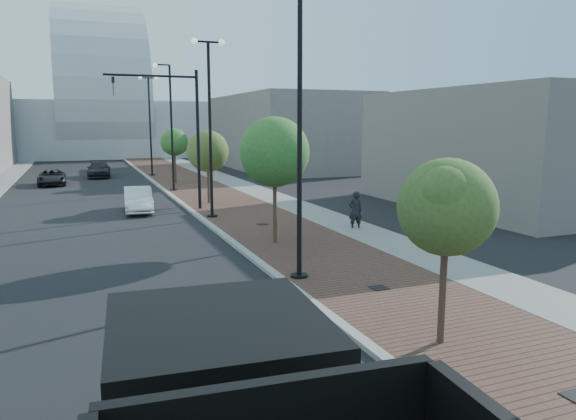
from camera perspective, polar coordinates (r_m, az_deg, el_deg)
name	(u,v)px	position (r m, az deg, el deg)	size (l,w,h in m)	color
sidewalk	(196,181)	(46.70, -9.86, 3.08)	(7.00, 140.00, 0.12)	#4C2D23
concrete_strip	(226,180)	(47.32, -6.65, 3.24)	(2.40, 140.00, 0.13)	slate
curb	(154,183)	(46.12, -14.12, 2.86)	(0.30, 140.00, 0.14)	gray
white_sedan	(138,199)	(31.74, -15.77, 1.09)	(1.50, 4.31, 1.42)	silver
dark_car_mid	(52,177)	(47.60, -23.98, 3.21)	(2.08, 4.52, 1.26)	black
dark_car_far	(99,170)	(52.81, -19.61, 4.11)	(2.02, 4.96, 1.44)	black
pedestrian	(355,211)	(25.41, 7.23, -0.10)	(0.69, 0.45, 1.89)	black
streetlight_1	(296,147)	(16.75, 0.90, 6.77)	(1.44, 0.56, 9.21)	black
streetlight_2	(210,128)	(28.22, -8.35, 8.73)	(1.72, 0.56, 9.28)	black
streetlight_3	(170,133)	(39.98, -12.51, 8.10)	(1.44, 0.56, 9.21)	black
streetlight_4	(150,125)	(51.87, -14.56, 8.81)	(1.72, 0.56, 9.28)	black
traffic_mast	(182,124)	(30.97, -11.30, 9.00)	(5.09, 0.20, 8.00)	black
tree_0	(448,207)	(12.27, 16.75, 0.27)	(2.25, 2.18, 4.35)	#382619
tree_1	(275,152)	(21.87, -1.35, 6.22)	(2.87, 2.87, 5.34)	#382619
tree_2	(208,151)	(33.40, -8.54, 6.24)	(2.59, 2.58, 4.62)	#382619
tree_3	(175,142)	(45.15, -12.04, 7.13)	(2.32, 2.26, 4.61)	#382619
convention_center	(101,116)	(90.55, -19.40, 9.47)	(50.00, 30.00, 50.00)	#A0A6AA
commercial_block_ne	(288,132)	(59.64, -0.04, 8.36)	(12.00, 22.00, 8.00)	#69625E
commercial_block_e	(499,149)	(34.97, 21.71, 6.12)	(10.00, 16.00, 7.00)	slate
utility_cover_1	(379,288)	(16.59, 9.73, -8.21)	(0.50, 0.50, 0.02)	black
utility_cover_2	(262,224)	(26.31, -2.78, -1.51)	(0.50, 0.50, 0.02)	black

